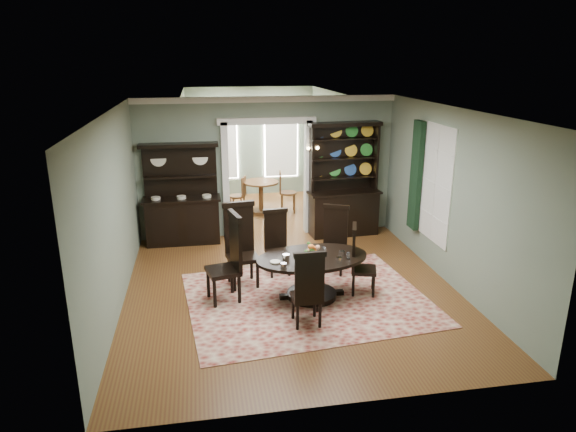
# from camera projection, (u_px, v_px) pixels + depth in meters

# --- Properties ---
(room) EXTENTS (5.51, 6.01, 3.01)m
(room) POSITION_uv_depth(u_px,v_px,m) (292.00, 200.00, 8.23)
(room) COLOR brown
(room) RESTS_ON ground
(parlor) EXTENTS (3.51, 3.50, 3.01)m
(parlor) POSITION_uv_depth(u_px,v_px,m) (254.00, 147.00, 13.41)
(parlor) COLOR brown
(parlor) RESTS_ON ground
(doorway_trim) EXTENTS (2.08, 0.25, 2.57)m
(doorway_trim) POSITION_uv_depth(u_px,v_px,m) (267.00, 162.00, 11.00)
(doorway_trim) COLOR silver
(doorway_trim) RESTS_ON floor
(right_window) EXTENTS (0.15, 1.47, 2.12)m
(right_window) POSITION_uv_depth(u_px,v_px,m) (426.00, 180.00, 9.50)
(right_window) COLOR white
(right_window) RESTS_ON wall_right
(wall_sconce) EXTENTS (0.27, 0.21, 0.21)m
(wall_sconce) POSITION_uv_depth(u_px,v_px,m) (312.00, 149.00, 10.93)
(wall_sconce) COLOR gold
(wall_sconce) RESTS_ON back_wall_right
(rug) EXTENTS (4.08, 3.39, 0.01)m
(rug) POSITION_uv_depth(u_px,v_px,m) (307.00, 298.00, 8.38)
(rug) COLOR maroon
(rug) RESTS_ON floor
(dining_table) EXTENTS (1.96, 1.89, 0.72)m
(dining_table) POSITION_uv_depth(u_px,v_px,m) (312.00, 269.00, 8.29)
(dining_table) COLOR black
(dining_table) RESTS_ON rug
(centerpiece) EXTENTS (1.30, 0.84, 0.21)m
(centerpiece) POSITION_uv_depth(u_px,v_px,m) (311.00, 253.00, 8.20)
(centerpiece) COLOR white
(centerpiece) RESTS_ON dining_table
(chair_far_left) EXTENTS (0.60, 0.58, 1.44)m
(chair_far_left) POSITION_uv_depth(u_px,v_px,m) (241.00, 242.00, 8.77)
(chair_far_left) COLOR black
(chair_far_left) RESTS_ON rug
(chair_far_mid) EXTENTS (0.48, 0.46, 1.18)m
(chair_far_mid) POSITION_uv_depth(u_px,v_px,m) (277.00, 240.00, 9.25)
(chair_far_mid) COLOR black
(chair_far_mid) RESTS_ON rug
(chair_far_right) EXTENTS (0.59, 0.58, 1.24)m
(chair_far_right) POSITION_uv_depth(u_px,v_px,m) (335.00, 237.00, 9.32)
(chair_far_right) COLOR black
(chair_far_right) RESTS_ON rug
(chair_end_left) EXTENTS (0.62, 0.64, 1.45)m
(chair_end_left) POSITION_uv_depth(u_px,v_px,m) (230.00, 255.00, 8.15)
(chair_end_left) COLOR black
(chair_end_left) RESTS_ON rug
(chair_end_right) EXTENTS (0.52, 0.54, 1.18)m
(chair_end_right) POSITION_uv_depth(u_px,v_px,m) (358.00, 258.00, 8.42)
(chair_end_right) COLOR black
(chair_end_right) RESTS_ON rug
(chair_near) EXTENTS (0.46, 0.43, 1.21)m
(chair_near) POSITION_uv_depth(u_px,v_px,m) (308.00, 287.00, 7.33)
(chair_near) COLOR black
(chair_near) RESTS_ON rug
(sideboard) EXTENTS (1.60, 0.56, 2.10)m
(sideboard) POSITION_uv_depth(u_px,v_px,m) (182.00, 209.00, 10.73)
(sideboard) COLOR black
(sideboard) RESTS_ON floor
(welsh_dresser) EXTENTS (1.62, 0.69, 2.46)m
(welsh_dresser) POSITION_uv_depth(u_px,v_px,m) (343.00, 195.00, 11.23)
(welsh_dresser) COLOR black
(welsh_dresser) RESTS_ON floor
(parlor_table) EXTENTS (0.88, 0.88, 0.82)m
(parlor_table) POSITION_uv_depth(u_px,v_px,m) (261.00, 192.00, 12.81)
(parlor_table) COLOR #553018
(parlor_table) RESTS_ON parlor_floor
(parlor_chair_left) EXTENTS (0.45, 0.44, 0.95)m
(parlor_chair_left) POSITION_uv_depth(u_px,v_px,m) (240.00, 194.00, 12.75)
(parlor_chair_left) COLOR #553018
(parlor_chair_left) RESTS_ON parlor_floor
(parlor_chair_right) EXTENTS (0.46, 0.44, 1.05)m
(parlor_chair_right) POSITION_uv_depth(u_px,v_px,m) (285.00, 190.00, 12.89)
(parlor_chair_right) COLOR #553018
(parlor_chair_right) RESTS_ON parlor_floor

